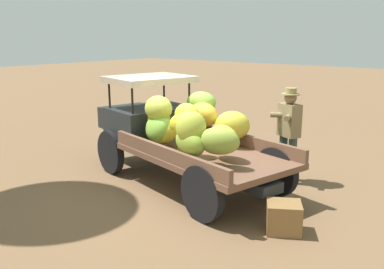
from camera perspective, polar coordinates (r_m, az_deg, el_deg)
name	(u,v)px	position (r m, az deg, el deg)	size (l,w,h in m)	color
ground_plane	(187,185)	(7.68, -0.62, -6.86)	(60.00, 60.00, 0.00)	brown
truck	(174,129)	(7.78, -2.40, 0.70)	(4.65, 2.55, 1.86)	#222729
farmer	(289,129)	(7.82, 12.89, 0.72)	(0.57, 0.53, 1.73)	#384A42
wooden_crate	(284,217)	(6.03, 12.26, -10.86)	(0.47, 0.42, 0.42)	olive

